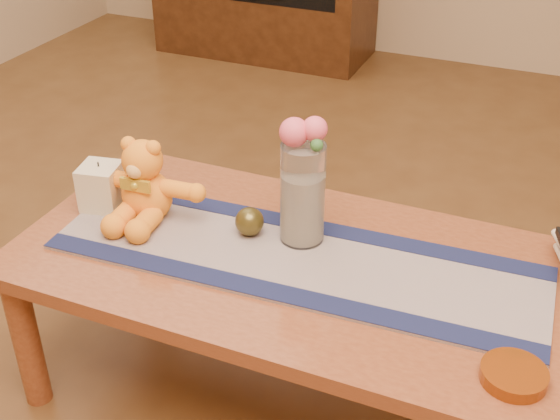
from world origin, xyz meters
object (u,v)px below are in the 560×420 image
at_px(teddy_bear, 145,180).
at_px(pillar_candle, 101,186).
at_px(amber_dish, 514,375).
at_px(bronze_ball, 249,221).
at_px(glass_vase, 303,193).

relative_size(teddy_bear, pillar_candle, 2.57).
bearing_deg(pillar_candle, amber_dish, -11.65).
height_order(pillar_candle, bronze_ball, pillar_candle).
height_order(teddy_bear, pillar_candle, teddy_bear).
distance_m(pillar_candle, amber_dish, 1.13).
bearing_deg(amber_dish, teddy_bear, 166.19).
bearing_deg(teddy_bear, amber_dish, -17.72).
bearing_deg(amber_dish, pillar_candle, 168.35).
distance_m(pillar_candle, glass_vase, 0.56).
height_order(bronze_ball, amber_dish, bronze_ball).
bearing_deg(amber_dish, glass_vase, 152.44).
bearing_deg(pillar_candle, teddy_bear, 4.67).
bearing_deg(teddy_bear, glass_vase, 3.35).
bearing_deg(pillar_candle, glass_vase, 6.64).
xyz_separation_m(bronze_ball, amber_dish, (0.69, -0.26, -0.03)).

